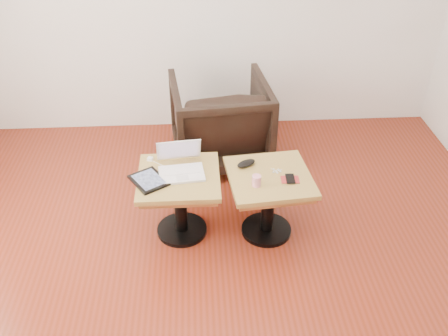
{
  "coord_description": "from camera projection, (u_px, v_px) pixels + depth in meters",
  "views": [
    {
      "loc": [
        -0.13,
        -2.32,
        2.59
      ],
      "look_at": [
        0.04,
        0.58,
        0.58
      ],
      "focal_mm": 40.0,
      "sensor_mm": 36.0,
      "label": 1
    }
  ],
  "objects": [
    {
      "name": "earbuds_tangle",
      "position": [
        277.0,
        171.0,
        3.57
      ],
      "size": [
        0.07,
        0.06,
        0.01
      ],
      "color": "white",
      "rests_on": "side_table_right"
    },
    {
      "name": "glasses_case",
      "position": [
        246.0,
        163.0,
        3.62
      ],
      "size": [
        0.16,
        0.13,
        0.05
      ],
      "primitive_type": "ellipsoid",
      "rotation": [
        0.0,
        0.0,
        0.49
      ],
      "color": "black",
      "rests_on": "side_table_right"
    },
    {
      "name": "side_table_left",
      "position": [
        180.0,
        190.0,
        3.62
      ],
      "size": [
        0.58,
        0.58,
        0.53
      ],
      "rotation": [
        0.0,
        0.0,
        -0.0
      ],
      "color": "black",
      "rests_on": "ground"
    },
    {
      "name": "striped_cup",
      "position": [
        256.0,
        181.0,
        3.42
      ],
      "size": [
        0.07,
        0.07,
        0.08
      ],
      "primitive_type": "cylinder",
      "rotation": [
        0.0,
        0.0,
        -0.15
      ],
      "color": "#ED4170",
      "rests_on": "side_table_right"
    },
    {
      "name": "tablet",
      "position": [
        149.0,
        180.0,
        3.48
      ],
      "size": [
        0.31,
        0.33,
        0.02
      ],
      "rotation": [
        0.0,
        0.0,
        0.57
      ],
      "color": "black",
      "rests_on": "side_table_left"
    },
    {
      "name": "armchair",
      "position": [
        220.0,
        121.0,
        4.47
      ],
      "size": [
        0.92,
        0.94,
        0.78
      ],
      "primitive_type": "imported",
      "rotation": [
        0.0,
        0.0,
        3.25
      ],
      "color": "black",
      "rests_on": "ground"
    },
    {
      "name": "side_table_right",
      "position": [
        269.0,
        190.0,
        3.62
      ],
      "size": [
        0.64,
        0.64,
        0.53
      ],
      "rotation": [
        0.0,
        0.0,
        0.1
      ],
      "color": "black",
      "rests_on": "ground"
    },
    {
      "name": "laptop",
      "position": [
        181.0,
        166.0,
        3.56
      ],
      "size": [
        0.35,
        0.34,
        0.21
      ],
      "rotation": [
        0.0,
        0.0,
        0.11
      ],
      "color": "white",
      "rests_on": "side_table_left"
    },
    {
      "name": "phone_on_sleeve",
      "position": [
        290.0,
        179.0,
        3.49
      ],
      "size": [
        0.13,
        0.11,
        0.02
      ],
      "rotation": [
        0.0,
        0.0,
        -0.04
      ],
      "color": "#9F291E",
      "rests_on": "side_table_right"
    },
    {
      "name": "charging_adapter",
      "position": [
        150.0,
        159.0,
        3.69
      ],
      "size": [
        0.05,
        0.05,
        0.02
      ],
      "primitive_type": "cube",
      "rotation": [
        0.0,
        0.0,
        -0.29
      ],
      "color": "white",
      "rests_on": "side_table_left"
    },
    {
      "name": "room_shell",
      "position": [
        223.0,
        110.0,
        2.61
      ],
      "size": [
        4.52,
        4.52,
        2.71
      ],
      "color": "maroon",
      "rests_on": "ground"
    }
  ]
}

